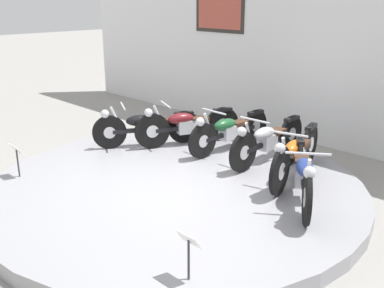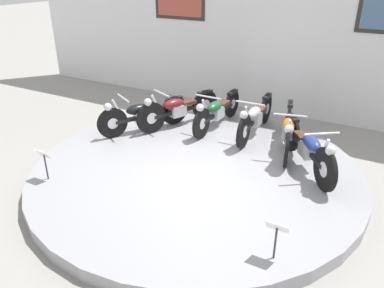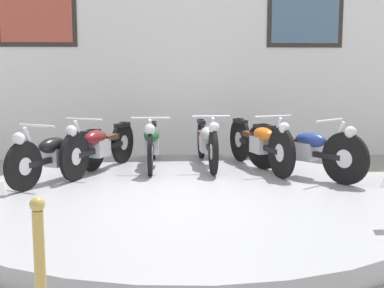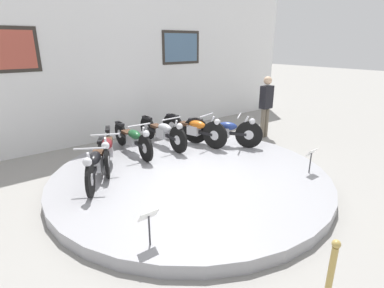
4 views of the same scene
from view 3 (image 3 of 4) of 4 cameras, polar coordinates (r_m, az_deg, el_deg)
name	(u,v)px [view 3 (image 3 of 4)]	position (r m, az deg, el deg)	size (l,w,h in m)	color
ground_plane	(187,209)	(6.41, -0.50, -6.93)	(60.00, 60.00, 0.00)	gray
display_platform	(187,200)	(6.38, -0.50, -6.05)	(5.45, 5.45, 0.20)	#99999E
back_wall	(173,32)	(9.87, -2.03, 11.85)	(14.00, 0.22, 4.57)	white
motorcycle_black	(58,153)	(7.11, -14.10, -0.91)	(1.02, 1.72, 0.78)	black
motorcycle_maroon	(99,145)	(7.61, -9.89, -0.08)	(0.87, 1.84, 0.80)	black
motorcycle_green	(152,142)	(7.89, -4.31, 0.22)	(0.54, 1.95, 0.78)	black
motorcycle_silver	(207,140)	(7.93, 1.63, 0.38)	(0.54, 1.99, 0.79)	black
motorcycle_orange	(260,142)	(7.73, 7.29, 0.24)	(0.65, 1.98, 0.82)	black
motorcycle_blue	(304,148)	(7.31, 11.89, -0.39)	(1.24, 1.66, 0.81)	black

